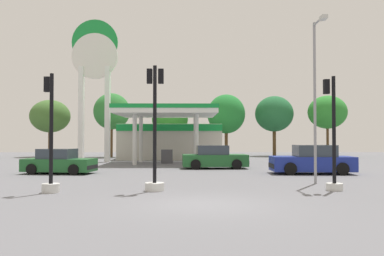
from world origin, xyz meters
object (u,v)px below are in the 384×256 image
(traffic_signal_3, at_px, (51,155))
(tree_5, at_px, (327,112))
(traffic_signal_2, at_px, (333,151))
(traffic_signal_0, at_px, (155,146))
(tree_4, at_px, (274,114))
(tree_1, at_px, (112,111))
(car_0, at_px, (59,162))
(tree_2, at_px, (170,119))
(tree_3, at_px, (226,114))
(car_1, at_px, (312,161))
(car_2, at_px, (214,158))
(tree_0, at_px, (50,116))
(corner_streetlamp, at_px, (316,86))
(station_pole_sign, at_px, (95,72))

(traffic_signal_3, bearing_deg, tree_5, 54.35)
(traffic_signal_2, distance_m, tree_5, 29.81)
(traffic_signal_0, bearing_deg, tree_4, 69.53)
(traffic_signal_2, relative_size, tree_1, 0.64)
(car_0, bearing_deg, tree_2, 76.04)
(tree_1, relative_size, tree_3, 0.99)
(tree_5, bearing_deg, car_1, -111.70)
(car_2, relative_size, tree_0, 0.70)
(car_2, bearing_deg, corner_streetlamp, -66.94)
(traffic_signal_2, relative_size, corner_streetlamp, 0.61)
(traffic_signal_3, relative_size, tree_2, 0.76)
(car_2, bearing_deg, car_1, -36.95)
(station_pole_sign, bearing_deg, car_1, -36.63)
(station_pole_sign, distance_m, tree_5, 25.35)
(station_pole_sign, xyz_separation_m, traffic_signal_2, (13.52, -18.27, -6.15))
(car_2, bearing_deg, tree_5, 51.18)
(car_0, bearing_deg, traffic_signal_3, -74.10)
(tree_2, bearing_deg, traffic_signal_2, -75.20)
(traffic_signal_2, bearing_deg, tree_1, 116.82)
(traffic_signal_0, distance_m, tree_3, 29.87)
(tree_0, bearing_deg, car_1, -43.48)
(tree_5, height_order, corner_streetlamp, corner_streetlamp)
(tree_2, bearing_deg, corner_streetlamp, -74.06)
(traffic_signal_2, xyz_separation_m, tree_4, (4.27, 29.84, 3.27))
(tree_2, relative_size, tree_5, 0.86)
(car_2, xyz_separation_m, traffic_signal_2, (3.84, -11.12, 0.82))
(station_pole_sign, height_order, traffic_signal_3, station_pole_sign)
(tree_5, bearing_deg, traffic_signal_3, -125.65)
(tree_2, distance_m, tree_3, 6.35)
(traffic_signal_3, relative_size, tree_1, 0.64)
(traffic_signal_2, bearing_deg, tree_3, 92.53)
(traffic_signal_0, height_order, tree_3, tree_3)
(station_pole_sign, height_order, tree_2, station_pole_sign)
(traffic_signal_2, bearing_deg, tree_2, 104.80)
(traffic_signal_2, height_order, corner_streetlamp, corner_streetlamp)
(tree_0, distance_m, corner_streetlamp, 33.34)
(traffic_signal_2, relative_size, traffic_signal_3, 1.00)
(tree_0, xyz_separation_m, tree_2, (13.10, 0.62, -0.29))
(traffic_signal_2, height_order, tree_5, tree_5)
(car_1, xyz_separation_m, traffic_signal_2, (-1.44, -7.15, 0.78))
(tree_0, relative_size, corner_streetlamp, 0.87)
(station_pole_sign, bearing_deg, tree_4, 33.02)
(car_0, height_order, car_1, car_1)
(tree_4, relative_size, tree_5, 1.02)
(car_1, xyz_separation_m, car_2, (-5.27, 3.97, -0.04))
(station_pole_sign, relative_size, corner_streetlamp, 1.69)
(tree_2, bearing_deg, car_0, -103.96)
(traffic_signal_0, bearing_deg, traffic_signal_2, 0.03)
(tree_3, bearing_deg, traffic_signal_2, -87.47)
(station_pole_sign, xyz_separation_m, tree_1, (-0.28, 9.03, -2.77))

